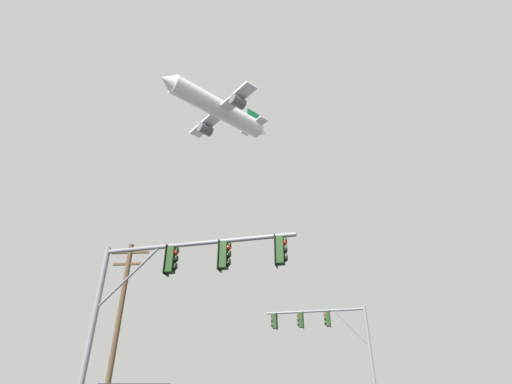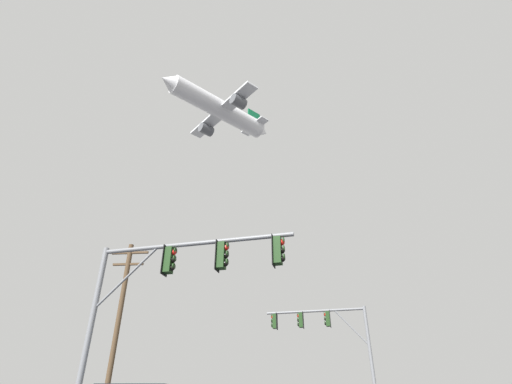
{
  "view_description": "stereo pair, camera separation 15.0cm",
  "coord_description": "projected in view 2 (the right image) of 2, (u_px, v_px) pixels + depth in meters",
  "views": [
    {
      "loc": [
        0.12,
        -6.4,
        1.19
      ],
      "look_at": [
        -1.81,
        19.45,
        15.74
      ],
      "focal_mm": 26.61,
      "sensor_mm": 36.0,
      "label": 1
    },
    {
      "loc": [
        0.27,
        -6.39,
        1.19
      ],
      "look_at": [
        -1.81,
        19.45,
        15.74
      ],
      "focal_mm": 26.61,
      "sensor_mm": 36.0,
      "label": 2
    }
  ],
  "objects": [
    {
      "name": "signal_pole_near",
      "position": [
        172.0,
        279.0,
        12.71
      ],
      "size": [
        6.98,
        1.37,
        6.21
      ],
      "color": "slate",
      "rests_on": "ground"
    },
    {
      "name": "utility_pole",
      "position": [
        118.0,
        322.0,
        20.44
      ],
      "size": [
        2.2,
        0.28,
        9.5
      ],
      "color": "brown",
      "rests_on": "ground"
    },
    {
      "name": "signal_pole_far",
      "position": [
        327.0,
        333.0,
        23.67
      ],
      "size": [
        6.28,
        1.2,
        6.6
      ],
      "color": "slate",
      "rests_on": "ground"
    },
    {
      "name": "airplane",
      "position": [
        219.0,
        109.0,
        60.35
      ],
      "size": [
        16.18,
        16.1,
        5.54
      ],
      "color": "white"
    }
  ]
}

